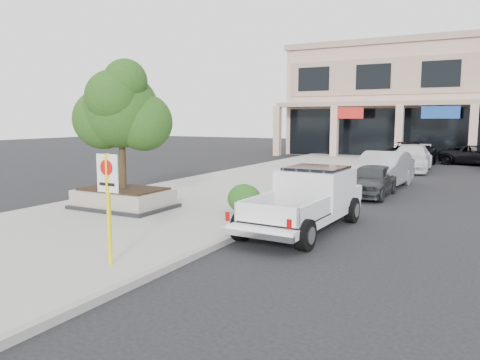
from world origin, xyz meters
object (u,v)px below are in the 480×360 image
pickup_truck (302,200)px  lot_car_d (477,155)px  curb_car_c (411,158)px  curb_car_a (371,180)px  curb_car_d (406,154)px  planter_tree (127,111)px  no_parking_sign (108,194)px  planter (124,198)px  curb_car_b (382,170)px

pickup_truck → lot_car_d: pickup_truck is taller
pickup_truck → curb_car_c: (0.30, 17.46, -0.08)m
curb_car_a → curb_car_d: size_ratio=0.66×
pickup_truck → planter_tree: bearing=-175.3°
planter_tree → no_parking_sign: (3.90, -5.00, -1.78)m
curb_car_d → lot_car_d: size_ratio=1.23×
pickup_truck → curb_car_d: 20.21m
planter → no_parking_sign: no_parking_sign is taller
pickup_truck → curb_car_c: 17.46m
planter_tree → curb_car_a: bearing=48.1°
planter_tree → lot_car_d: 25.67m
curb_car_c → lot_car_d: 6.77m
planter_tree → pickup_truck: bearing=2.2°
planter_tree → curb_car_a: planter_tree is taller
planter → planter_tree: (0.13, 0.15, 2.94)m
planter → curb_car_d: 21.42m
planter → planter_tree: bearing=49.0°
curb_car_a → curb_car_c: (-0.03, 10.53, 0.12)m
curb_car_c → curb_car_d: 2.83m
planter → curb_car_a: size_ratio=0.82×
planter_tree → curb_car_b: (6.36, 9.71, -2.59)m
no_parking_sign → lot_car_d: size_ratio=0.48×
no_parking_sign → lot_car_d: (5.91, 28.56, -0.96)m
pickup_truck → curb_car_a: 6.94m
planter → curb_car_b: (6.49, 9.86, 0.35)m
planter → lot_car_d: 25.72m
planter_tree → pickup_truck: (6.12, 0.24, -2.54)m
planter → curb_car_c: (6.55, 17.85, 0.31)m
no_parking_sign → pickup_truck: bearing=67.1°
no_parking_sign → curb_car_c: bearing=83.7°
no_parking_sign → pickup_truck: 5.74m
curb_car_b → lot_car_d: 14.28m
curb_car_a → curb_car_d: (-0.72, 13.27, 0.16)m
curb_car_a → lot_car_d: bearing=78.7°
planter_tree → curb_car_a: 10.03m
lot_car_d → curb_car_a: bearing=175.9°
planter_tree → planter: bearing=-131.0°
planter → pickup_truck: (6.25, 0.39, 0.40)m
curb_car_c → curb_car_d: size_ratio=0.92×
planter → pickup_truck: size_ratio=0.58×
pickup_truck → curb_car_a: size_ratio=1.42×
pickup_truck → planter: bearing=-173.9°
curb_car_a → curb_car_c: size_ratio=0.72×
lot_car_d → curb_car_c: bearing=157.5°
curb_car_b → curb_car_d: size_ratio=0.85×
curb_car_d → planter: bearing=-99.2°
no_parking_sign → curb_car_b: 14.93m
lot_car_d → curb_car_d: bearing=134.9°
planter → no_parking_sign: 6.41m
no_parking_sign → planter_tree: bearing=128.0°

